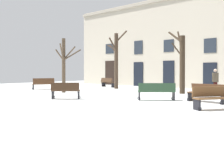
# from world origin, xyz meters

# --- Properties ---
(ground_plane) EXTENTS (37.35, 37.35, 0.00)m
(ground_plane) POSITION_xyz_m (0.00, 0.00, 0.00)
(ground_plane) COLOR white
(building_facade) EXTENTS (23.34, 0.60, 8.41)m
(building_facade) POSITION_xyz_m (0.00, 10.40, 4.24)
(building_facade) COLOR #BCB29E
(building_facade) RESTS_ON ground
(tree_right_of_center) EXTENTS (1.68, 2.00, 3.80)m
(tree_right_of_center) POSITION_xyz_m (-3.08, 0.44, 2.03)
(tree_right_of_center) COLOR #4C3D2D
(tree_right_of_center) RESTS_ON ground
(tree_near_facade) EXTENTS (2.06, 1.17, 4.91)m
(tree_near_facade) POSITION_xyz_m (-2.85, 5.84, 2.55)
(tree_near_facade) COLOR #423326
(tree_near_facade) RESTS_ON ground
(tree_center) EXTENTS (1.87, 2.02, 4.38)m
(tree_center) POSITION_xyz_m (3.51, 5.12, 2.22)
(tree_center) COLOR #382B1E
(tree_center) RESTS_ON ground
(bench_back_to_back_right) EXTENTS (1.77, 1.58, 0.90)m
(bench_back_to_back_right) POSITION_xyz_m (4.31, 0.60, 0.47)
(bench_back_to_back_right) COLOR #2D4C33
(bench_back_to_back_right) RESTS_ON ground
(bench_facing_shops) EXTENTS (1.13, 1.80, 0.93)m
(bench_facing_shops) POSITION_xyz_m (-6.79, 1.22, 0.47)
(bench_facing_shops) COLOR #51331E
(bench_facing_shops) RESTS_ON ground
(bench_near_lamp) EXTENTS (1.88, 0.95, 0.86)m
(bench_near_lamp) POSITION_xyz_m (-4.83, 6.97, 0.44)
(bench_near_lamp) COLOR #3D2819
(bench_near_lamp) RESTS_ON ground
(bench_by_litter_bin) EXTENTS (1.92, 0.80, 0.89)m
(bench_by_litter_bin) POSITION_xyz_m (6.60, 1.43, 0.46)
(bench_by_litter_bin) COLOR #51331E
(bench_by_litter_bin) RESTS_ON ground
(bench_near_center_tree) EXTENTS (1.38, 1.72, 0.90)m
(bench_near_center_tree) POSITION_xyz_m (7.62, -0.55, 0.46)
(bench_near_center_tree) COLOR brown
(bench_near_center_tree) RESTS_ON ground
(bench_far_corner) EXTENTS (1.47, 1.38, 0.90)m
(bench_far_corner) POSITION_xyz_m (0.29, -2.11, 0.45)
(bench_far_corner) COLOR #3D2819
(bench_far_corner) RESTS_ON ground
(person_by_shop_door) EXTENTS (0.44, 0.40, 1.66)m
(person_by_shop_door) POSITION_xyz_m (5.33, 6.30, 0.92)
(person_by_shop_door) COLOR #350F0F
(person_by_shop_door) RESTS_ON ground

